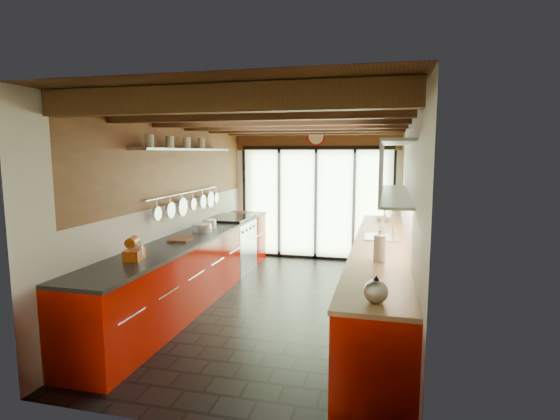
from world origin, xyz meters
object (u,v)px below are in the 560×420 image
(stand_mixer, at_px, (134,251))
(bowl, at_px, (383,219))
(paper_towel, at_px, (380,249))
(soap_bottle, at_px, (382,227))
(kettle, at_px, (376,290))

(stand_mixer, relative_size, bowl, 1.29)
(bowl, bearing_deg, stand_mixer, -126.64)
(paper_towel, distance_m, soap_bottle, 1.58)
(soap_bottle, xyz_separation_m, bowl, (0.00, 1.29, -0.07))
(kettle, bearing_deg, stand_mixer, 163.90)
(kettle, bearing_deg, soap_bottle, 90.00)
(kettle, relative_size, soap_bottle, 1.23)
(stand_mixer, xyz_separation_m, kettle, (2.54, -0.73, -0.00))
(soap_bottle, bearing_deg, kettle, -90.00)
(paper_towel, bearing_deg, bowl, 90.00)
(stand_mixer, relative_size, kettle, 1.25)
(soap_bottle, height_order, bowl, soap_bottle)
(paper_towel, height_order, bowl, paper_towel)
(paper_towel, relative_size, bowl, 1.38)
(kettle, distance_m, paper_towel, 1.28)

